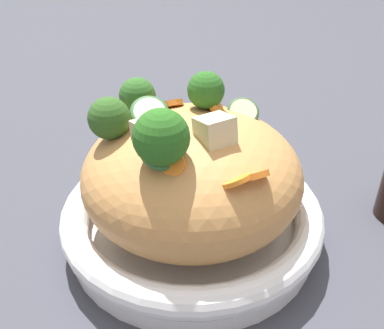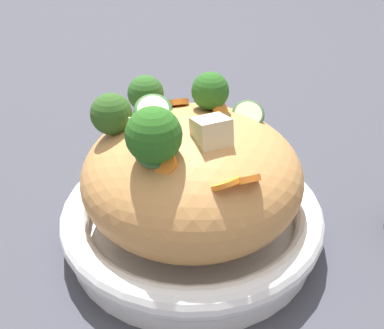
% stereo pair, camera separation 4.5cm
% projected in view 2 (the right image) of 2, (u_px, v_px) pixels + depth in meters
% --- Properties ---
extents(ground_plane, '(3.00, 3.00, 0.00)m').
position_uv_depth(ground_plane, '(192.00, 235.00, 0.50)').
color(ground_plane, '#3A3C45').
extents(serving_bowl, '(0.29, 0.29, 0.05)m').
position_uv_depth(serving_bowl, '(192.00, 217.00, 0.49)').
color(serving_bowl, white).
rests_on(serving_bowl, ground_plane).
extents(noodle_heap, '(0.23, 0.23, 0.13)m').
position_uv_depth(noodle_heap, '(192.00, 175.00, 0.46)').
color(noodle_heap, tan).
rests_on(noodle_heap, serving_bowl).
extents(broccoli_florets, '(0.18, 0.15, 0.07)m').
position_uv_depth(broccoli_florets, '(153.00, 113.00, 0.42)').
color(broccoli_florets, '#9EC37B').
rests_on(broccoli_florets, serving_bowl).
extents(carrot_coins, '(0.17, 0.12, 0.04)m').
position_uv_depth(carrot_coins, '(197.00, 141.00, 0.41)').
color(carrot_coins, orange).
rests_on(carrot_coins, serving_bowl).
extents(zucchini_slices, '(0.12, 0.16, 0.03)m').
position_uv_depth(zucchini_slices, '(177.00, 125.00, 0.43)').
color(zucchini_slices, beige).
rests_on(zucchini_slices, serving_bowl).
extents(chicken_chunks, '(0.08, 0.07, 0.03)m').
position_uv_depth(chicken_chunks, '(190.00, 130.00, 0.40)').
color(chicken_chunks, beige).
rests_on(chicken_chunks, serving_bowl).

